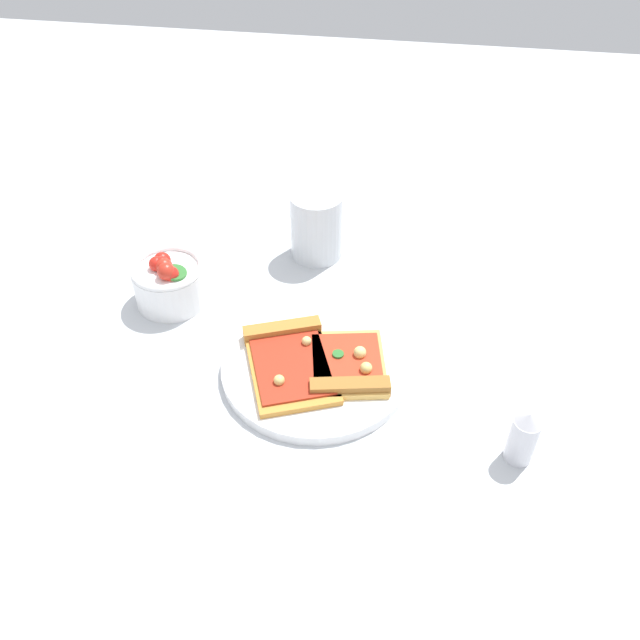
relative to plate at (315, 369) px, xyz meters
The scene contains 7 objects.
ground_plane 0.01m from the plate, 153.32° to the left, with size 2.40×2.40×0.00m, color silver.
plate is the anchor object (origin of this frame).
pizza_slice_near 0.04m from the plate, ahead, with size 0.12×0.13×0.02m.
pizza_slice_far 0.04m from the plate, behind, with size 0.15×0.17×0.02m.
salad_bowl 0.25m from the plate, 154.45° to the left, with size 0.10×0.10×0.08m.
soda_glass 0.26m from the plate, 99.02° to the left, with size 0.08×0.08×0.10m.
pepper_shaker 0.26m from the plate, 20.38° to the right, with size 0.03×0.03×0.07m.
Camera 1 is at (0.11, -0.57, 0.61)m, focal length 36.88 mm.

